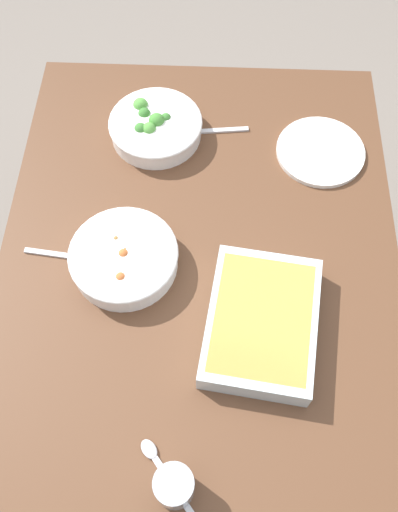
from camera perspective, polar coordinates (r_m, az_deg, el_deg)
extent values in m
plane|color=slate|center=(1.92, 0.00, -10.68)|extent=(6.00, 6.00, 0.00)
cube|color=brown|center=(1.26, 0.00, -0.44)|extent=(1.20, 0.90, 0.04)
cylinder|color=brown|center=(1.90, 12.63, 8.19)|extent=(0.06, 0.06, 0.70)
cylinder|color=brown|center=(1.91, -11.23, 8.99)|extent=(0.06, 0.06, 0.70)
cylinder|color=white|center=(1.22, -7.69, -0.28)|extent=(0.23, 0.23, 0.05)
torus|color=white|center=(1.20, -7.82, 0.25)|extent=(0.24, 0.24, 0.01)
cylinder|color=olive|center=(1.22, -7.71, -0.22)|extent=(0.19, 0.19, 0.03)
sphere|color=#C66633|center=(1.21, -7.59, 0.56)|extent=(0.02, 0.02, 0.02)
sphere|color=olive|center=(1.22, -8.52, 1.69)|extent=(0.02, 0.02, 0.02)
sphere|color=#C66633|center=(1.17, -8.07, -2.22)|extent=(0.02, 0.02, 0.02)
sphere|color=silver|center=(1.21, -6.40, 0.95)|extent=(0.02, 0.02, 0.02)
sphere|color=#C66633|center=(1.20, -7.77, 0.19)|extent=(0.02, 0.02, 0.02)
cylinder|color=white|center=(1.43, -4.46, 12.99)|extent=(0.23, 0.23, 0.05)
torus|color=white|center=(1.42, -4.51, 13.56)|extent=(0.23, 0.23, 0.01)
cylinder|color=#8CB272|center=(1.43, -4.46, 13.06)|extent=(0.19, 0.19, 0.02)
sphere|color=#3D7A33|center=(1.41, -6.03, 12.87)|extent=(0.03, 0.03, 0.03)
sphere|color=#3D7A33|center=(1.43, -3.43, 13.98)|extent=(0.03, 0.03, 0.03)
sphere|color=#569E42|center=(1.46, -6.04, 15.18)|extent=(0.04, 0.04, 0.04)
sphere|color=#478C38|center=(1.42, -4.38, 13.69)|extent=(0.04, 0.04, 0.04)
sphere|color=#3D7A33|center=(1.41, -4.24, 13.36)|extent=(0.02, 0.02, 0.02)
sphere|color=#569E42|center=(1.40, -5.17, 12.87)|extent=(0.03, 0.03, 0.03)
sphere|color=#3D7A33|center=(1.44, -5.65, 14.35)|extent=(0.03, 0.03, 0.03)
cube|color=silver|center=(1.15, 6.45, -6.81)|extent=(0.33, 0.26, 0.06)
cube|color=gold|center=(1.14, 6.51, -6.58)|extent=(0.29, 0.23, 0.04)
cylinder|color=#B2BCC6|center=(1.05, -2.57, -22.61)|extent=(0.07, 0.07, 0.08)
cylinder|color=black|center=(1.07, -2.54, -22.68)|extent=(0.06, 0.06, 0.05)
cylinder|color=white|center=(1.44, 12.39, 10.47)|extent=(0.22, 0.22, 0.01)
cube|color=silver|center=(1.28, -14.63, 0.18)|extent=(0.03, 0.14, 0.01)
ellipsoid|color=silver|center=(1.26, -11.02, -0.27)|extent=(0.03, 0.04, 0.01)
cube|color=silver|center=(1.45, 2.31, 12.81)|extent=(0.03, 0.14, 0.01)
ellipsoid|color=silver|center=(1.45, -1.12, 12.71)|extent=(0.03, 0.04, 0.01)
cube|color=silver|center=(1.09, -2.48, -22.83)|extent=(0.12, 0.10, 0.01)
ellipsoid|color=silver|center=(1.10, -5.16, -19.20)|extent=(0.05, 0.05, 0.01)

